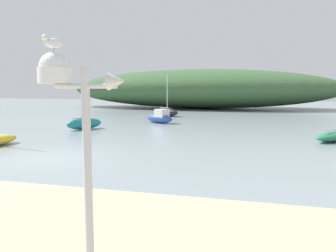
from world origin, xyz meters
The scene contains 7 objects.
ground_plane centered at (0.00, 0.00, 0.00)m, with size 120.00×120.00×0.00m, color gray.
distant_hill centered at (0.74, 33.08, 2.59)m, with size 36.18×12.10×5.17m, color #3D6038.
mast_structure centered at (5.21, -6.83, 2.66)m, with size 1.27×0.46×3.04m.
seagull_on_radar centered at (5.01, -6.84, 3.37)m, with size 0.31×0.23×0.23m.
sailboat_off_point centered at (-0.35, 19.92, 0.40)m, with size 3.03×2.77×3.95m.
motorboat_far_left centered at (0.69, 13.67, 0.44)m, with size 2.81×2.25×1.09m.
sailboat_west_reach centered at (-3.06, 8.63, 0.39)m, with size 1.92×2.54×2.62m.
Camera 1 is at (7.70, -10.91, 2.76)m, focal length 35.24 mm.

